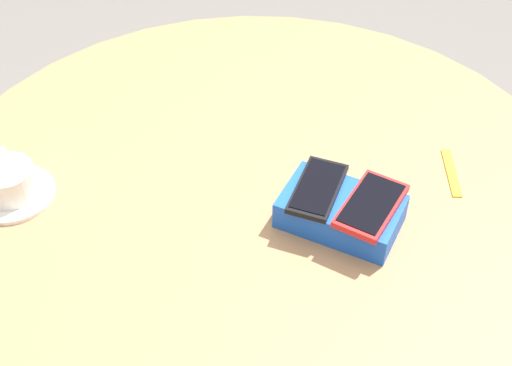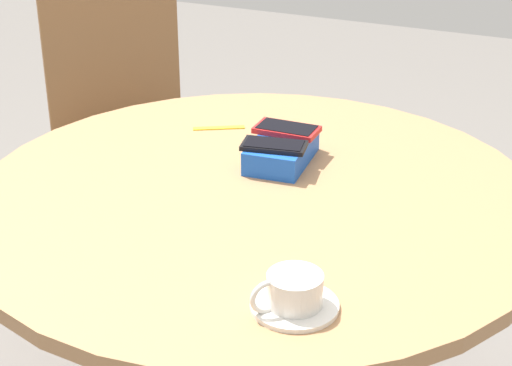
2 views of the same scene
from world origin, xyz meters
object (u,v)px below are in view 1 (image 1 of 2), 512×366
at_px(phone_box, 341,211).
at_px(coffee_cup, 9,179).
at_px(saucer, 13,194).
at_px(phone_red, 371,205).
at_px(lanyard_strap, 451,173).
at_px(round_table, 256,226).
at_px(phone_black, 318,188).

bearing_deg(phone_box, coffee_cup, 23.94).
bearing_deg(phone_box, saucer, 24.23).
xyz_separation_m(phone_red, lanyard_strap, (-0.07, -0.20, -0.06)).
bearing_deg(phone_red, phone_box, 8.07).
bearing_deg(phone_box, round_table, 2.94).
height_order(round_table, phone_red, phone_red).
bearing_deg(saucer, coffee_cup, -40.56).
height_order(phone_black, coffee_cup, same).
xyz_separation_m(phone_box, lanyard_strap, (-0.12, -0.21, -0.02)).
xyz_separation_m(round_table, lanyard_strap, (-0.27, -0.21, 0.09)).
height_order(round_table, phone_black, phone_black).
height_order(round_table, coffee_cup, coffee_cup).
height_order(phone_red, coffee_cup, phone_red).
distance_m(round_table, phone_black, 0.18).
height_order(phone_black, saucer, phone_black).
height_order(phone_box, saucer, phone_box).
distance_m(phone_black, saucer, 0.51).
xyz_separation_m(phone_black, saucer, (0.46, 0.22, -0.05)).
xyz_separation_m(round_table, phone_black, (-0.11, -0.01, 0.14)).
bearing_deg(coffee_cup, phone_box, -156.06).
xyz_separation_m(phone_red, coffee_cup, (0.55, 0.23, -0.02)).
xyz_separation_m(saucer, coffee_cup, (0.00, -0.00, 0.03)).
relative_size(phone_box, phone_black, 1.37).
distance_m(round_table, phone_red, 0.25).
bearing_deg(lanyard_strap, phone_red, 70.45).
bearing_deg(phone_black, saucer, 26.15).
bearing_deg(phone_box, phone_black, 0.97).
distance_m(phone_red, lanyard_strap, 0.22).
relative_size(phone_red, saucer, 0.97).
bearing_deg(lanyard_strap, round_table, 38.30).
relative_size(phone_red, phone_black, 0.96).
distance_m(phone_box, coffee_cup, 0.55).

